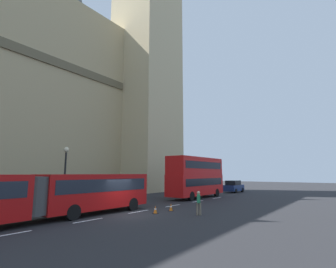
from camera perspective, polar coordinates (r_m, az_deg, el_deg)
ground_plane at (r=19.54m, az=-9.70°, el=-17.59°), size 160.00×160.00×0.00m
lane_centre_marking at (r=20.52m, az=-6.75°, el=-17.22°), size 29.80×0.16×0.01m
articulated_bus at (r=17.62m, az=-28.76°, el=-11.87°), size 18.19×2.54×2.90m
double_decker_bus at (r=31.45m, az=6.51°, el=-9.39°), size 9.72×2.54×4.90m
sedan_lead at (r=41.68m, az=14.80°, el=-11.51°), size 4.40×1.86×1.85m
traffic_cone_west at (r=19.47m, az=-2.92°, el=-16.89°), size 0.36×0.36×0.58m
traffic_cone_middle at (r=20.78m, az=0.67°, el=-16.40°), size 0.36×0.36×0.58m
street_lamp at (r=23.82m, az=-22.49°, el=-8.09°), size 0.44×0.44×5.27m
pedestrian_near_cones at (r=18.79m, az=7.02°, el=-15.19°), size 0.47×0.41×1.69m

